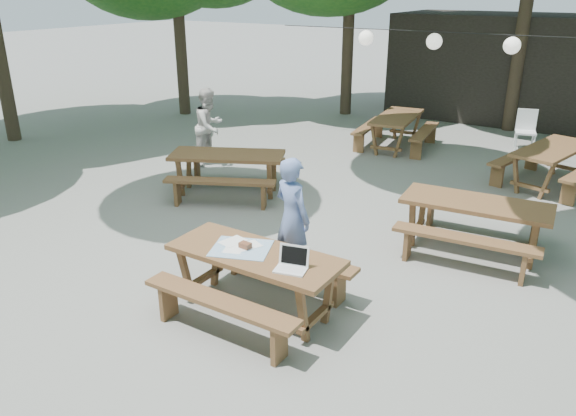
# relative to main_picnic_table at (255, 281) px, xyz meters

# --- Properties ---
(ground) EXTENTS (80.00, 80.00, 0.00)m
(ground) POSITION_rel_main_picnic_table_xyz_m (-0.49, 1.66, -0.39)
(ground) COLOR slate
(ground) RESTS_ON ground
(pavilion) EXTENTS (6.00, 3.00, 2.80)m
(pavilion) POSITION_rel_main_picnic_table_xyz_m (0.01, 12.16, 1.01)
(pavilion) COLOR black
(pavilion) RESTS_ON ground
(main_picnic_table) EXTENTS (2.00, 1.58, 0.75)m
(main_picnic_table) POSITION_rel_main_picnic_table_xyz_m (0.00, 0.00, 0.00)
(main_picnic_table) COLOR brown
(main_picnic_table) RESTS_ON ground
(picnic_table_nw) EXTENTS (2.40, 2.25, 0.75)m
(picnic_table_nw) POSITION_rel_main_picnic_table_xyz_m (-2.71, 2.96, 0.00)
(picnic_table_nw) COLOR brown
(picnic_table_nw) RESTS_ON ground
(picnic_table_ne) EXTENTS (2.06, 1.74, 0.75)m
(picnic_table_ne) POSITION_rel_main_picnic_table_xyz_m (1.68, 2.93, 0.00)
(picnic_table_ne) COLOR brown
(picnic_table_ne) RESTS_ON ground
(picnic_table_far_w) EXTENTS (1.81, 2.09, 0.75)m
(picnic_table_far_w) POSITION_rel_main_picnic_table_xyz_m (-1.33, 7.47, 0.00)
(picnic_table_far_w) COLOR brown
(picnic_table_far_w) RESTS_ON ground
(picnic_table_far_e) EXTENTS (1.98, 2.22, 0.75)m
(picnic_table_far_e) POSITION_rel_main_picnic_table_xyz_m (2.13, 6.50, 0.00)
(picnic_table_far_e) COLOR brown
(picnic_table_far_e) RESTS_ON ground
(woman) EXTENTS (0.67, 0.54, 1.59)m
(woman) POSITION_rel_main_picnic_table_xyz_m (-0.12, 1.00, 0.41)
(woman) COLOR #677FBD
(woman) RESTS_ON ground
(second_person) EXTENTS (0.64, 0.80, 1.59)m
(second_person) POSITION_rel_main_picnic_table_xyz_m (-4.16, 4.23, 0.41)
(second_person) COLOR silver
(second_person) RESTS_ON ground
(plastic_chair) EXTENTS (0.54, 0.54, 0.90)m
(plastic_chair) POSITION_rel_main_picnic_table_xyz_m (1.23, 8.92, -0.13)
(plastic_chair) COLOR white
(plastic_chair) RESTS_ON ground
(laptop) EXTENTS (0.38, 0.33, 0.24)m
(laptop) POSITION_rel_main_picnic_table_xyz_m (0.56, -0.10, 0.42)
(laptop) COLOR white
(laptop) RESTS_ON main_picnic_table
(tabletop_clutter) EXTENTS (0.80, 0.75, 0.08)m
(tabletop_clutter) POSITION_rel_main_picnic_table_xyz_m (-0.19, 0.01, 0.37)
(tabletop_clutter) COLOR teal
(tabletop_clutter) RESTS_ON main_picnic_table
(paper_lanterns) EXTENTS (9.00, 0.34, 0.38)m
(paper_lanterns) POSITION_rel_main_picnic_table_xyz_m (-0.67, 7.66, 2.02)
(paper_lanterns) COLOR black
(paper_lanterns) RESTS_ON ground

